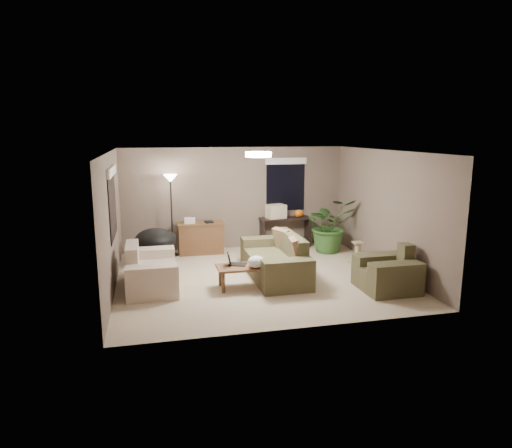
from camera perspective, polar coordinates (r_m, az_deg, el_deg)
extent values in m
plane|color=tan|center=(9.21, 0.29, -6.66)|extent=(5.50, 5.50, 0.00)
plane|color=white|center=(8.76, 0.30, 9.08)|extent=(5.50, 5.50, 0.00)
plane|color=#6A5B4E|center=(11.32, -2.66, 3.24)|extent=(5.50, 0.00, 5.50)
plane|color=#6A5B4E|center=(6.55, 5.39, -2.84)|extent=(5.50, 0.00, 5.50)
plane|color=#6A5B4E|center=(8.70, -17.62, 0.22)|extent=(0.00, 5.00, 5.00)
plane|color=#6A5B4E|center=(9.90, 15.97, 1.63)|extent=(0.00, 5.00, 5.00)
cube|color=#4B472D|center=(9.21, 2.29, -5.30)|extent=(0.95, 1.48, 0.42)
cube|color=#4B462D|center=(9.20, 4.50, -2.60)|extent=(0.22, 1.48, 0.43)
cube|color=#49442B|center=(8.34, 3.98, -6.47)|extent=(0.95, 0.36, 0.60)
cube|color=#444129|center=(10.04, 0.90, -3.34)|extent=(0.95, 0.36, 0.60)
cube|color=#8C7251|center=(8.76, 4.99, -3.22)|extent=(0.29, 0.48, 0.47)
cube|color=#8C7251|center=(9.59, 3.32, -1.91)|extent=(0.38, 0.50, 0.47)
cube|color=beige|center=(8.78, -12.84, -6.43)|extent=(0.90, 0.88, 0.42)
cube|color=beige|center=(8.67, -15.22, -3.85)|extent=(0.22, 0.88, 0.43)
cube|color=beige|center=(8.16, -12.83, -7.14)|extent=(0.90, 0.36, 0.60)
cube|color=beige|center=(9.35, -12.90, -4.76)|extent=(0.90, 0.36, 0.60)
cube|color=brown|center=(8.78, 15.99, -6.60)|extent=(0.95, 0.28, 0.42)
cube|color=#4A472C|center=(8.84, 18.22, -3.73)|extent=(0.22, 0.28, 0.43)
cube|color=#48452B|center=(8.49, 17.07, -6.64)|extent=(0.95, 0.36, 0.60)
cube|color=#46432A|center=(9.02, 15.04, -5.46)|extent=(0.95, 0.36, 0.60)
cube|color=brown|center=(8.50, -1.52, -5.39)|extent=(1.00, 0.55, 0.04)
cylinder|color=brown|center=(8.31, -4.10, -7.34)|extent=(0.06, 0.06, 0.38)
cylinder|color=brown|center=(8.47, 1.56, -6.94)|extent=(0.06, 0.06, 0.38)
cylinder|color=brown|center=(8.68, -4.52, -6.51)|extent=(0.06, 0.06, 0.38)
cylinder|color=brown|center=(8.84, 0.90, -6.15)|extent=(0.06, 0.06, 0.38)
cube|color=black|center=(8.57, -2.32, -5.05)|extent=(0.39, 0.33, 0.02)
cube|color=black|center=(8.51, -3.39, -4.35)|extent=(0.08, 0.23, 0.22)
ellipsoid|color=white|center=(8.37, 0.02, -4.74)|extent=(0.34, 0.31, 0.22)
cube|color=brown|center=(10.97, -6.91, -1.85)|extent=(1.05, 0.45, 0.71)
cube|color=brown|center=(10.89, -6.96, 0.07)|extent=(1.10, 0.50, 0.04)
cube|color=silver|center=(10.86, -8.28, 0.42)|extent=(0.26, 0.22, 0.12)
cube|color=black|center=(10.86, -5.89, 0.27)|extent=(0.20, 0.24, 0.04)
cube|color=black|center=(11.47, 3.69, 0.71)|extent=(1.30, 0.40, 0.04)
cube|color=black|center=(11.39, 0.78, -1.27)|extent=(0.05, 0.38, 0.71)
cube|color=black|center=(11.73, 6.48, -0.97)|extent=(0.05, 0.38, 0.71)
cube|color=black|center=(11.60, 3.66, -2.11)|extent=(1.25, 0.36, 0.03)
ellipsoid|color=orange|center=(11.56, 5.36, 1.34)|extent=(0.29, 0.29, 0.19)
cube|color=beige|center=(11.37, 2.50, 1.59)|extent=(0.51, 0.42, 0.34)
cylinder|color=black|center=(10.30, -12.35, -4.10)|extent=(0.60, 0.60, 0.30)
ellipsoid|color=black|center=(10.20, -12.45, -1.93)|extent=(0.96, 0.96, 0.50)
cylinder|color=black|center=(10.98, -10.31, -3.81)|extent=(0.28, 0.28, 0.02)
cylinder|color=black|center=(10.78, -10.48, 0.76)|extent=(0.04, 0.04, 1.78)
cone|color=white|center=(10.65, -10.66, 5.63)|extent=(0.32, 0.32, 0.18)
cylinder|color=white|center=(8.77, 0.30, 8.69)|extent=(0.50, 0.50, 0.10)
imported|color=#2D5923|center=(11.17, 9.20, -0.83)|extent=(1.19, 1.32, 1.03)
cube|color=tan|center=(10.34, 12.51, -4.82)|extent=(0.32, 0.32, 0.03)
cylinder|color=tan|center=(10.27, 12.57, -3.57)|extent=(0.12, 0.12, 0.44)
cube|color=tan|center=(10.22, 12.62, -2.29)|extent=(0.22, 0.22, 0.03)
cube|color=black|center=(8.94, -17.50, 2.47)|extent=(0.01, 1.50, 1.30)
cube|color=white|center=(8.87, -17.60, 6.31)|extent=(0.05, 1.56, 0.16)
cube|color=black|center=(11.57, 3.71, 4.91)|extent=(1.00, 0.01, 1.30)
cube|color=white|center=(11.50, 3.78, 7.87)|extent=(1.06, 0.05, 0.16)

